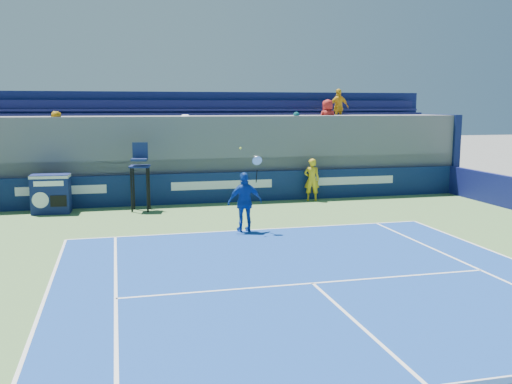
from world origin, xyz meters
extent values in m
imported|color=gold|center=(3.57, 16.65, 0.86)|extent=(0.70, 0.55, 1.70)
cube|color=white|center=(0.00, 11.88, 0.02)|extent=(10.97, 0.07, 0.00)
cube|color=white|center=(0.00, 6.40, 0.02)|extent=(8.23, 0.07, 0.00)
cube|color=#0C1B47|center=(0.00, 17.10, 0.60)|extent=(20.40, 0.20, 1.20)
cube|color=white|center=(-6.00, 17.00, 0.72)|extent=(3.20, 0.01, 0.32)
cube|color=white|center=(0.00, 17.00, 0.72)|extent=(4.00, 0.01, 0.32)
cube|color=white|center=(5.50, 17.00, 0.72)|extent=(3.60, 0.01, 0.32)
cylinder|color=white|center=(3.80, 16.99, 0.72)|extent=(0.44, 0.01, 0.44)
cube|color=#0F194C|center=(-6.29, 16.27, 0.70)|extent=(1.35, 0.79, 1.40)
cube|color=silver|center=(-6.29, 16.27, 1.33)|extent=(1.37, 0.81, 0.10)
cylinder|color=white|center=(-6.62, 15.93, 0.55)|extent=(0.56, 0.06, 0.56)
cube|color=black|center=(-6.02, 15.89, 0.50)|extent=(0.55, 0.06, 0.40)
cube|color=white|center=(-6.32, 15.91, 1.12)|extent=(1.00, 0.08, 0.18)
cylinder|color=black|center=(-3.52, 15.79, 0.80)|extent=(0.08, 0.08, 1.60)
cylinder|color=black|center=(-2.97, 15.70, 0.80)|extent=(0.08, 0.08, 1.60)
cylinder|color=black|center=(-3.42, 16.35, 0.80)|extent=(0.08, 0.08, 1.60)
cylinder|color=black|center=(-2.87, 16.25, 0.80)|extent=(0.08, 0.08, 1.60)
cube|color=#0F194F|center=(-3.19, 16.02, 1.63)|extent=(0.81, 0.81, 0.06)
cube|color=navy|center=(-3.21, 15.92, 1.88)|extent=(0.62, 0.54, 0.08)
cube|color=#14214B|center=(-3.15, 16.28, 2.18)|extent=(0.55, 0.15, 0.60)
imported|color=#133F9E|center=(-0.29, 11.73, 0.92)|extent=(1.09, 0.51, 1.81)
cylinder|color=black|center=(0.06, 11.67, 1.70)|extent=(0.04, 0.15, 0.39)
torus|color=silver|center=(0.06, 11.60, 2.18)|extent=(0.30, 0.12, 0.29)
cylinder|color=silver|center=(0.06, 11.60, 2.18)|extent=(0.25, 0.09, 0.24)
sphere|color=#F0F937|center=(-0.44, 11.63, 2.55)|extent=(0.07, 0.07, 0.07)
cube|color=#59595E|center=(0.00, 19.00, 1.69)|extent=(20.40, 3.60, 3.38)
cube|color=#59595E|center=(0.00, 17.65, 1.48)|extent=(20.40, 0.90, 0.55)
cube|color=#121746|center=(0.00, 17.55, 1.95)|extent=(20.00, 0.45, 0.08)
cube|color=#121746|center=(0.00, 17.80, 2.15)|extent=(20.00, 0.06, 0.45)
cube|color=#59595E|center=(0.00, 18.55, 2.02)|extent=(20.40, 0.90, 0.55)
cube|color=#121746|center=(0.00, 18.45, 2.50)|extent=(20.00, 0.45, 0.08)
cube|color=#121746|center=(0.00, 18.70, 2.70)|extent=(20.00, 0.06, 0.45)
cube|color=#59595E|center=(0.00, 19.45, 2.58)|extent=(20.40, 0.90, 0.55)
cube|color=#121746|center=(0.00, 19.35, 3.05)|extent=(20.00, 0.45, 0.08)
cube|color=#121746|center=(0.00, 19.60, 3.25)|extent=(20.00, 0.06, 0.45)
cube|color=#59595E|center=(0.00, 20.35, 3.13)|extent=(20.40, 0.90, 0.55)
cube|color=#121746|center=(0.00, 20.25, 3.60)|extent=(20.00, 0.45, 0.08)
cube|color=#121746|center=(0.00, 20.50, 3.80)|extent=(20.00, 0.06, 0.45)
cube|color=#0C1647|center=(0.00, 20.95, 2.20)|extent=(20.80, 0.30, 4.40)
cube|color=#0C1647|center=(10.35, 19.00, 1.70)|extent=(0.30, 3.90, 3.40)
imported|color=gold|center=(-6.15, 17.60, 2.68)|extent=(1.00, 0.85, 1.81)
imported|color=silver|center=(-1.33, 17.60, 2.61)|extent=(1.16, 0.77, 1.68)
imported|color=teal|center=(1.00, 17.60, 2.58)|extent=(0.96, 0.42, 1.61)
imported|color=#A61D17|center=(4.90, 18.50, 3.19)|extent=(0.92, 0.67, 1.74)
imported|color=black|center=(7.78, 17.60, 2.58)|extent=(0.65, 0.49, 1.62)
imported|color=teal|center=(3.22, 17.60, 2.66)|extent=(1.09, 0.59, 1.77)
imported|color=gold|center=(5.77, 19.40, 3.71)|extent=(1.02, 0.53, 1.67)
camera|label=1|loc=(-4.01, -4.77, 3.80)|focal=40.00mm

